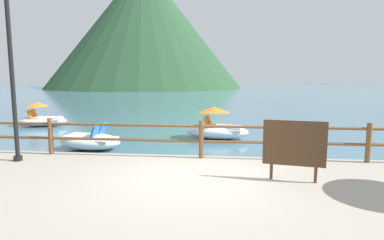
{
  "coord_description": "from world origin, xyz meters",
  "views": [
    {
      "loc": [
        0.6,
        -6.26,
        2.4
      ],
      "look_at": [
        -0.6,
        5.0,
        0.9
      ],
      "focal_mm": 29.93,
      "sensor_mm": 36.0,
      "label": 1
    }
  ],
  "objects_px": {
    "pedal_boat_0": "(90,141)",
    "sign_board": "(294,144)",
    "pedal_boat_1": "(40,119)",
    "lamp_post": "(10,53)",
    "pedal_boat_2": "(217,128)"
  },
  "relations": [
    {
      "from": "lamp_post",
      "to": "pedal_boat_1",
      "type": "distance_m",
      "value": 9.28
    },
    {
      "from": "lamp_post",
      "to": "sign_board",
      "type": "bearing_deg",
      "value": -7.88
    },
    {
      "from": "pedal_boat_0",
      "to": "pedal_boat_1",
      "type": "relative_size",
      "value": 0.82
    },
    {
      "from": "lamp_post",
      "to": "pedal_boat_2",
      "type": "relative_size",
      "value": 1.63
    },
    {
      "from": "sign_board",
      "to": "pedal_boat_2",
      "type": "distance_m",
      "value": 6.58
    },
    {
      "from": "sign_board",
      "to": "pedal_boat_0",
      "type": "relative_size",
      "value": 0.53
    },
    {
      "from": "lamp_post",
      "to": "sign_board",
      "type": "relative_size",
      "value": 3.6
    },
    {
      "from": "sign_board",
      "to": "pedal_boat_1",
      "type": "relative_size",
      "value": 0.43
    },
    {
      "from": "pedal_boat_1",
      "to": "pedal_boat_2",
      "type": "xyz_separation_m",
      "value": [
        8.87,
        -2.4,
        0.05
      ]
    },
    {
      "from": "sign_board",
      "to": "pedal_boat_1",
      "type": "bearing_deg",
      "value": 140.38
    },
    {
      "from": "lamp_post",
      "to": "pedal_boat_0",
      "type": "relative_size",
      "value": 1.91
    },
    {
      "from": "pedal_boat_2",
      "to": "pedal_boat_1",
      "type": "bearing_deg",
      "value": 164.88
    },
    {
      "from": "pedal_boat_0",
      "to": "sign_board",
      "type": "bearing_deg",
      "value": -33.86
    },
    {
      "from": "lamp_post",
      "to": "pedal_boat_1",
      "type": "xyz_separation_m",
      "value": [
        -4.21,
        7.85,
        -2.6
      ]
    },
    {
      "from": "sign_board",
      "to": "pedal_boat_1",
      "type": "height_order",
      "value": "sign_board"
    }
  ]
}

